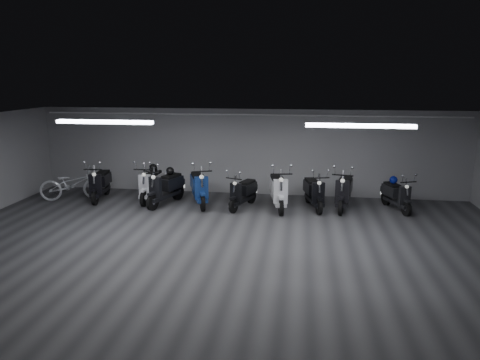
# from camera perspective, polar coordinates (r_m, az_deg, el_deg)

# --- Properties ---
(floor) EXTENTS (14.00, 10.00, 0.01)m
(floor) POSITION_cam_1_polar(r_m,az_deg,el_deg) (9.91, -2.57, -9.27)
(floor) COLOR #363638
(floor) RESTS_ON ground
(ceiling) EXTENTS (14.00, 10.00, 0.01)m
(ceiling) POSITION_cam_1_polar(r_m,az_deg,el_deg) (9.20, -2.76, 7.10)
(ceiling) COLOR gray
(ceiling) RESTS_ON ground
(back_wall) EXTENTS (14.00, 0.01, 2.80)m
(back_wall) POSITION_cam_1_polar(r_m,az_deg,el_deg) (14.30, 1.05, 3.68)
(back_wall) COLOR gray
(back_wall) RESTS_ON ground
(front_wall) EXTENTS (14.00, 0.01, 2.80)m
(front_wall) POSITION_cam_1_polar(r_m,az_deg,el_deg) (4.96, -13.83, -16.09)
(front_wall) COLOR gray
(front_wall) RESTS_ON ground
(fluor_strip_left) EXTENTS (2.40, 0.18, 0.08)m
(fluor_strip_left) POSITION_cam_1_polar(r_m,az_deg,el_deg) (11.09, -17.28, 7.25)
(fluor_strip_left) COLOR white
(fluor_strip_left) RESTS_ON ceiling
(fluor_strip_right) EXTENTS (2.40, 0.18, 0.08)m
(fluor_strip_right) POSITION_cam_1_polar(r_m,az_deg,el_deg) (10.13, 15.41, 6.85)
(fluor_strip_right) COLOR white
(fluor_strip_right) RESTS_ON ceiling
(conduit) EXTENTS (13.60, 0.05, 0.05)m
(conduit) POSITION_cam_1_polar(r_m,az_deg,el_deg) (14.06, 1.03, 8.52)
(conduit) COLOR white
(conduit) RESTS_ON back_wall
(scooter_1) EXTENTS (0.88, 1.90, 1.37)m
(scooter_1) POSITION_cam_1_polar(r_m,az_deg,el_deg) (14.38, -17.84, 0.17)
(scooter_1) COLOR black
(scooter_1) RESTS_ON floor
(scooter_2) EXTENTS (0.66, 1.88, 1.39)m
(scooter_2) POSITION_cam_1_polar(r_m,az_deg,el_deg) (13.86, -11.60, 0.12)
(scooter_2) COLOR silver
(scooter_2) RESTS_ON floor
(scooter_3) EXTENTS (1.23, 2.01, 1.42)m
(scooter_3) POSITION_cam_1_polar(r_m,az_deg,el_deg) (13.32, -9.75, -0.27)
(scooter_3) COLOR black
(scooter_3) RESTS_ON floor
(scooter_4) EXTENTS (1.32, 2.06, 1.46)m
(scooter_4) POSITION_cam_1_polar(r_m,az_deg,el_deg) (13.17, -5.37, -0.21)
(scooter_4) COLOR navy
(scooter_4) RESTS_ON floor
(scooter_5) EXTENTS (1.12, 1.76, 1.24)m
(scooter_5) POSITION_cam_1_polar(r_m,az_deg,el_deg) (12.83, 0.38, -1.00)
(scooter_5) COLOR black
(scooter_5) RESTS_ON floor
(scooter_6) EXTENTS (1.01, 2.07, 1.48)m
(scooter_6) POSITION_cam_1_polar(r_m,az_deg,el_deg) (12.77, 5.04, -0.59)
(scooter_6) COLOR silver
(scooter_6) RESTS_ON floor
(scooter_7) EXTENTS (1.00, 1.86, 1.32)m
(scooter_7) POSITION_cam_1_polar(r_m,az_deg,el_deg) (12.95, 9.66, -0.90)
(scooter_7) COLOR black
(scooter_7) RESTS_ON floor
(scooter_8) EXTENTS (1.01, 2.02, 1.44)m
(scooter_8) POSITION_cam_1_polar(r_m,az_deg,el_deg) (13.05, 13.47, -0.70)
(scooter_8) COLOR black
(scooter_8) RESTS_ON floor
(scooter_9) EXTENTS (1.06, 1.71, 1.21)m
(scooter_9) POSITION_cam_1_polar(r_m,az_deg,el_deg) (13.40, 19.82, -1.28)
(scooter_9) COLOR black
(scooter_9) RESTS_ON floor
(bicycle) EXTENTS (2.05, 1.30, 1.25)m
(bicycle) POSITION_cam_1_polar(r_m,az_deg,el_deg) (14.68, -21.11, -0.06)
(bicycle) COLOR white
(bicycle) RESTS_ON floor
(helmet_0) EXTENTS (0.27, 0.27, 0.27)m
(helmet_0) POSITION_cam_1_polar(r_m,az_deg,el_deg) (14.04, -11.29, 1.56)
(helmet_0) COLOR black
(helmet_0) RESTS_ON scooter_2
(helmet_1) EXTENTS (0.23, 0.23, 0.23)m
(helmet_1) POSITION_cam_1_polar(r_m,az_deg,el_deg) (13.52, 19.41, 0.01)
(helmet_1) COLOR navy
(helmet_1) RESTS_ON scooter_9
(helmet_2) EXTENTS (0.25, 0.25, 0.25)m
(helmet_2) POSITION_cam_1_polar(r_m,az_deg,el_deg) (13.46, -9.13, 1.18)
(helmet_2) COLOR black
(helmet_2) RESTS_ON scooter_3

